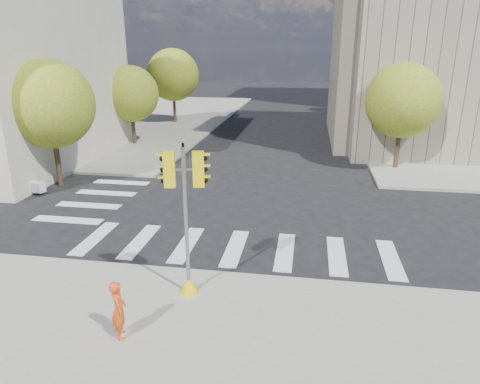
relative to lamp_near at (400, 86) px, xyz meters
name	(u,v)px	position (x,y,z in m)	size (l,w,h in m)	color
ground	(246,227)	(-8.00, -14.00, -4.58)	(160.00, 160.00, 0.00)	black
sidewalk_far_left	(93,117)	(-28.00, 12.00, -4.50)	(28.00, 40.00, 0.15)	gray
tree_lw_near	(50,104)	(-18.50, -10.00, -0.38)	(4.40, 4.40, 6.41)	#382616
tree_lw_mid	(131,94)	(-18.50, 0.00, -0.82)	(4.00, 4.00, 5.77)	#382616
tree_lw_far	(173,75)	(-18.50, 10.00, -0.04)	(4.80, 4.80, 6.95)	#382616
tree_re_near	(403,101)	(-0.50, -4.00, -0.53)	(4.20, 4.20, 6.16)	#382616
tree_re_mid	(375,81)	(-0.50, 8.00, -0.23)	(4.60, 4.60, 6.66)	#382616
tree_re_far	(360,78)	(-0.50, 20.00, -0.71)	(4.00, 4.00, 5.88)	#382616
lamp_near	(400,86)	(0.00, 0.00, 0.00)	(0.35, 0.18, 8.11)	black
lamp_far	(372,74)	(0.00, 14.00, 0.00)	(0.35, 0.18, 8.11)	black
traffic_signal	(187,233)	(-8.86, -19.35, -2.58)	(1.08, 0.56, 4.38)	yellow
photographer	(119,310)	(-9.95, -21.55, -3.68)	(0.55, 0.36, 1.51)	#E84815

